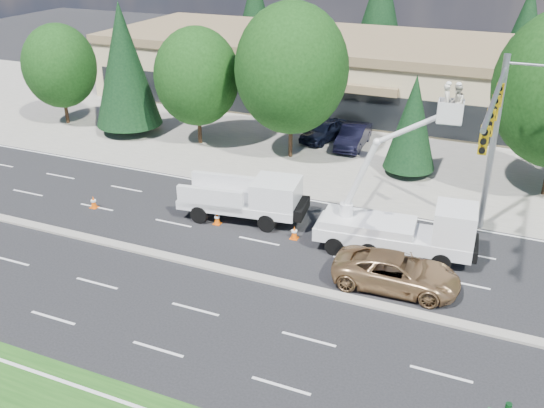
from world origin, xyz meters
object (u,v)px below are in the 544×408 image
at_px(utility_pickup, 248,202).
at_px(bucket_truck, 408,221).
at_px(signal_mast, 494,128).
at_px(minivan, 396,272).

bearing_deg(utility_pickup, bucket_truck, -10.97).
distance_m(signal_mast, bucket_truck, 5.70).
bearing_deg(signal_mast, minivan, -118.08).
distance_m(utility_pickup, minivan, 9.40).
bearing_deg(minivan, utility_pickup, 65.97).
bearing_deg(utility_pickup, minivan, -29.19).
relative_size(signal_mast, bucket_truck, 1.19).
height_order(utility_pickup, bucket_truck, bucket_truck).
xyz_separation_m(signal_mast, minivan, (-2.82, -5.28, -5.29)).
xyz_separation_m(utility_pickup, bucket_truck, (8.54, -0.49, 0.80)).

